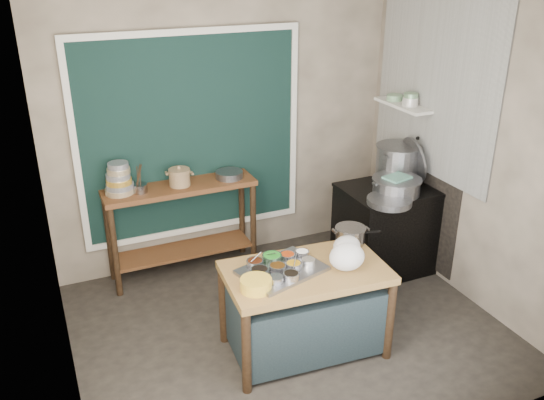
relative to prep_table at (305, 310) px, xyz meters
name	(u,v)px	position (x,y,z in m)	size (l,w,h in m)	color
floor	(288,329)	(0.00, 0.30, -0.39)	(3.50, 3.00, 0.02)	#2E2A23
back_wall	(225,126)	(0.00, 1.81, 1.02)	(3.50, 0.02, 2.80)	gray
left_wall	(47,217)	(-1.76, 0.30, 1.02)	(0.02, 3.00, 2.80)	gray
right_wall	(471,148)	(1.76, 0.30, 1.02)	(0.02, 3.00, 2.80)	gray
curtain_panel	(192,137)	(-0.35, 1.77, 0.98)	(2.10, 0.02, 1.90)	black
curtain_frame	(192,137)	(-0.35, 1.76, 0.98)	(2.22, 0.03, 2.02)	beige
tile_panel	(434,85)	(1.73, 0.85, 1.48)	(0.02, 1.70, 1.70)	#B2B2AA
soot_patch	(416,195)	(1.74, 0.95, 0.32)	(0.01, 1.30, 1.30)	black
wall_shelf	(403,105)	(1.63, 1.15, 1.23)	(0.22, 0.70, 0.03)	beige
prep_table	(305,310)	(0.00, 0.00, 0.00)	(1.25, 0.72, 0.75)	brown
back_counter	(183,230)	(-0.55, 1.58, 0.10)	(1.45, 0.40, 0.95)	brown
stove_block	(387,230)	(1.35, 0.85, 0.05)	(0.90, 0.68, 0.85)	black
stove_top	(391,189)	(1.35, 0.85, 0.49)	(0.92, 0.69, 0.03)	black
condiment_tray	(282,270)	(-0.18, 0.04, 0.39)	(0.61, 0.44, 0.03)	gray
condiment_bowls	(279,265)	(-0.20, 0.06, 0.43)	(0.54, 0.43, 0.06)	gray
yellow_basin	(256,284)	(-0.46, -0.11, 0.42)	(0.23, 0.23, 0.09)	gold
saucepan	(350,235)	(0.53, 0.24, 0.45)	(0.26, 0.26, 0.14)	gray
plastic_bag_a	(347,257)	(0.29, -0.12, 0.48)	(0.28, 0.24, 0.21)	white
plastic_bag_b	(347,246)	(0.39, 0.06, 0.46)	(0.22, 0.19, 0.17)	white
bowl_stack	(119,180)	(-1.10, 1.60, 0.70)	(0.26, 0.26, 0.30)	tan
utensil_cup	(140,188)	(-0.93, 1.55, 0.62)	(0.14, 0.14, 0.08)	gray
ceramic_crock	(180,178)	(-0.55, 1.57, 0.65)	(0.21, 0.21, 0.14)	olive
wide_bowl	(229,175)	(-0.05, 1.57, 0.61)	(0.27, 0.27, 0.07)	gray
stock_pot	(398,163)	(1.52, 1.01, 0.68)	(0.46, 0.46, 0.36)	gray
pot_lid	(414,160)	(1.64, 0.91, 0.73)	(0.47, 0.47, 0.02)	gray
steamer	(396,186)	(1.31, 0.71, 0.58)	(0.48, 0.48, 0.15)	gray
green_cloth	(397,177)	(1.31, 0.71, 0.67)	(0.24, 0.18, 0.02)	#66A48F
shallow_pan	(389,201)	(1.12, 0.54, 0.53)	(0.41, 0.41, 0.05)	gray
shelf_bowl_stack	(410,100)	(1.63, 1.05, 1.30)	(0.16, 0.16, 0.13)	silver
shelf_bowl_green	(395,97)	(1.63, 1.30, 1.27)	(0.16, 0.16, 0.06)	gray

